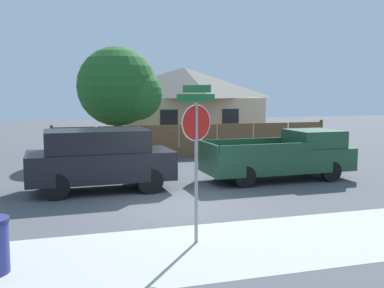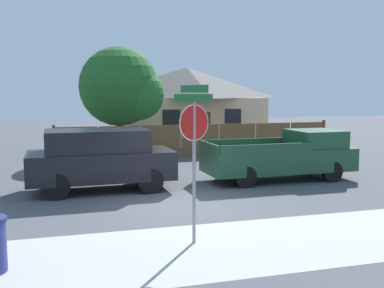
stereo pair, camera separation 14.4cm
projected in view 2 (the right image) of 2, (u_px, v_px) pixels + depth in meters
ground_plane at (178, 205)px, 12.52m from camera, size 80.00×80.00×0.00m
sidewalk_strip at (222, 247)px, 9.08m from camera, size 36.00×3.20×0.01m
wooden_fence at (200, 141)px, 21.71m from camera, size 13.66×0.12×1.68m
house at (187, 103)px, 28.65m from camera, size 8.80×7.40×4.69m
oak_tree at (123, 88)px, 21.48m from camera, size 3.98×3.79×5.29m
red_suv at (100, 158)px, 14.20m from camera, size 4.54×2.10×1.95m
orange_pickup at (284, 156)px, 16.00m from camera, size 5.35×2.04×1.76m
stop_sign at (194, 136)px, 9.09m from camera, size 0.91×0.82×3.26m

